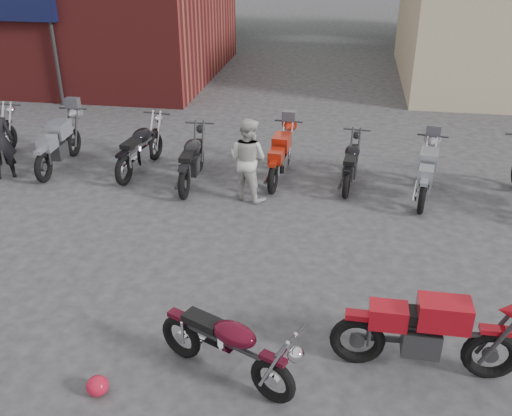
% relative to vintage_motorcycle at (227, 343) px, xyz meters
% --- Properties ---
extents(ground, '(90.00, 90.00, 0.00)m').
position_rel_vintage_motorcycle_xyz_m(ground, '(-0.55, 0.54, -0.54)').
color(ground, '#313133').
extents(brick_building, '(12.00, 8.00, 4.00)m').
position_rel_vintage_motorcycle_xyz_m(brick_building, '(-9.55, 14.54, 1.46)').
color(brick_building, maroon).
rests_on(brick_building, ground).
extents(vintage_motorcycle, '(1.95, 1.33, 1.08)m').
position_rel_vintage_motorcycle_xyz_m(vintage_motorcycle, '(0.00, 0.00, 0.00)').
color(vintage_motorcycle, '#4B0919').
rests_on(vintage_motorcycle, ground).
extents(sportbike, '(2.15, 0.72, 1.24)m').
position_rel_vintage_motorcycle_xyz_m(sportbike, '(2.33, 0.53, 0.08)').
color(sportbike, '#A60D19').
rests_on(sportbike, ground).
extents(helmet, '(0.34, 0.34, 0.24)m').
position_rel_vintage_motorcycle_xyz_m(helmet, '(-1.43, -0.50, -0.42)').
color(helmet, '#B4132C').
rests_on(helmet, ground).
extents(person_light, '(0.98, 0.89, 1.65)m').
position_rel_vintage_motorcycle_xyz_m(person_light, '(-0.63, 4.99, 0.28)').
color(person_light, beige).
rests_on(person_light, ground).
extents(row_bike_1, '(0.77, 2.12, 1.22)m').
position_rel_vintage_motorcycle_xyz_m(row_bike_1, '(-5.02, 5.86, 0.07)').
color(row_bike_1, gray).
rests_on(row_bike_1, ground).
extents(row_bike_2, '(0.92, 2.10, 1.18)m').
position_rel_vintage_motorcycle_xyz_m(row_bike_2, '(-3.19, 5.97, 0.05)').
color(row_bike_2, black).
rests_on(row_bike_2, ground).
extents(row_bike_3, '(0.75, 2.02, 1.16)m').
position_rel_vintage_motorcycle_xyz_m(row_bike_3, '(-1.91, 5.51, 0.04)').
color(row_bike_3, black).
rests_on(row_bike_3, ground).
extents(row_bike_4, '(0.79, 1.99, 1.13)m').
position_rel_vintage_motorcycle_xyz_m(row_bike_4, '(-0.13, 6.02, 0.03)').
color(row_bike_4, '#AD210E').
rests_on(row_bike_4, ground).
extents(row_bike_5, '(0.77, 1.85, 1.05)m').
position_rel_vintage_motorcycle_xyz_m(row_bike_5, '(1.35, 5.98, -0.02)').
color(row_bike_5, black).
rests_on(row_bike_5, ground).
extents(row_bike_6, '(0.96, 2.02, 1.13)m').
position_rel_vintage_motorcycle_xyz_m(row_bike_6, '(2.81, 5.58, 0.02)').
color(row_bike_6, gray).
rests_on(row_bike_6, ground).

